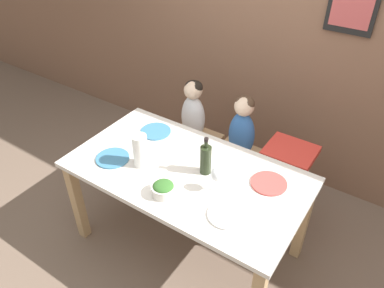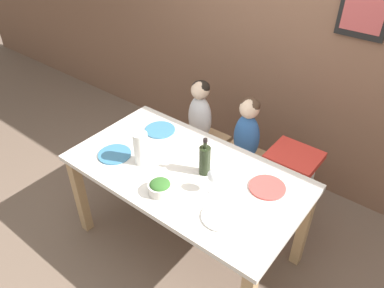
# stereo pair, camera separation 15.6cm
# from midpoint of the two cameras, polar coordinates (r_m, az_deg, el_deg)

# --- Properties ---
(ground_plane) EXTENTS (14.00, 14.00, 0.00)m
(ground_plane) POSITION_cam_midpoint_polar(r_m,az_deg,el_deg) (3.10, -2.20, -14.91)
(ground_plane) COLOR #705B4C
(wall_back) EXTENTS (10.00, 0.09, 2.70)m
(wall_back) POSITION_cam_midpoint_polar(r_m,az_deg,el_deg) (3.27, 11.38, 16.71)
(wall_back) COLOR brown
(wall_back) RESTS_ON ground_plane
(dining_table) EXTENTS (1.63, 0.89, 0.77)m
(dining_table) POSITION_cam_midpoint_polar(r_m,az_deg,el_deg) (2.61, -2.53, -5.76)
(dining_table) COLOR silver
(dining_table) RESTS_ON ground_plane
(chair_far_left) EXTENTS (0.43, 0.39, 0.47)m
(chair_far_left) POSITION_cam_midpoint_polar(r_m,az_deg,el_deg) (3.40, -1.15, -0.03)
(chair_far_left) COLOR silver
(chair_far_left) RESTS_ON ground_plane
(chair_far_center) EXTENTS (0.43, 0.39, 0.47)m
(chair_far_center) POSITION_cam_midpoint_polar(r_m,az_deg,el_deg) (3.21, 5.78, -2.81)
(chair_far_center) COLOR silver
(chair_far_center) RESTS_ON ground_plane
(chair_right_highchair) EXTENTS (0.37, 0.33, 0.71)m
(chair_right_highchair) POSITION_cam_midpoint_polar(r_m,az_deg,el_deg) (2.99, 12.97, -3.16)
(chair_right_highchair) COLOR silver
(chair_right_highchair) RESTS_ON ground_plane
(person_child_left) EXTENTS (0.22, 0.16, 0.56)m
(person_child_left) POSITION_cam_midpoint_polar(r_m,az_deg,el_deg) (3.20, -1.22, 5.26)
(person_child_left) COLOR silver
(person_child_left) RESTS_ON chair_far_left
(person_child_center) EXTENTS (0.22, 0.16, 0.56)m
(person_child_center) POSITION_cam_midpoint_polar(r_m,az_deg,el_deg) (2.99, 6.21, 2.63)
(person_child_center) COLOR #3366B2
(person_child_center) RESTS_ON chair_far_center
(wine_bottle) EXTENTS (0.08, 0.08, 0.28)m
(wine_bottle) POSITION_cam_midpoint_polar(r_m,az_deg,el_deg) (2.46, 0.28, -2.35)
(wine_bottle) COLOR #232D19
(wine_bottle) RESTS_ON dining_table
(paper_towel_roll) EXTENTS (0.10, 0.10, 0.24)m
(paper_towel_roll) POSITION_cam_midpoint_polar(r_m,az_deg,el_deg) (2.55, -9.61, -1.06)
(paper_towel_roll) COLOR white
(paper_towel_roll) RESTS_ON dining_table
(wine_glass_near) EXTENTS (0.08, 0.08, 0.18)m
(wine_glass_near) POSITION_cam_midpoint_polar(r_m,az_deg,el_deg) (2.31, 1.84, -4.78)
(wine_glass_near) COLOR white
(wine_glass_near) RESTS_ON dining_table
(salad_bowl_large) EXTENTS (0.15, 0.15, 0.09)m
(salad_bowl_large) POSITION_cam_midpoint_polar(r_m,az_deg,el_deg) (2.36, -6.27, -6.83)
(salad_bowl_large) COLOR silver
(salad_bowl_large) RESTS_ON dining_table
(dinner_plate_front_left) EXTENTS (0.24, 0.24, 0.01)m
(dinner_plate_front_left) POSITION_cam_midpoint_polar(r_m,az_deg,el_deg) (2.71, -13.62, -2.14)
(dinner_plate_front_left) COLOR teal
(dinner_plate_front_left) RESTS_ON dining_table
(dinner_plate_back_left) EXTENTS (0.24, 0.24, 0.01)m
(dinner_plate_back_left) POSITION_cam_midpoint_polar(r_m,az_deg,el_deg) (2.92, -7.08, 1.89)
(dinner_plate_back_left) COLOR teal
(dinner_plate_back_left) RESTS_ON dining_table
(dinner_plate_back_right) EXTENTS (0.24, 0.24, 0.01)m
(dinner_plate_back_right) POSITION_cam_midpoint_polar(r_m,az_deg,el_deg) (2.47, 9.86, -5.96)
(dinner_plate_back_right) COLOR #D14C47
(dinner_plate_back_right) RESTS_ON dining_table
(dinner_plate_front_right) EXTENTS (0.24, 0.24, 0.01)m
(dinner_plate_front_right) POSITION_cam_midpoint_polar(r_m,az_deg,el_deg) (2.25, 3.38, -10.74)
(dinner_plate_front_right) COLOR silver
(dinner_plate_front_right) RESTS_ON dining_table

